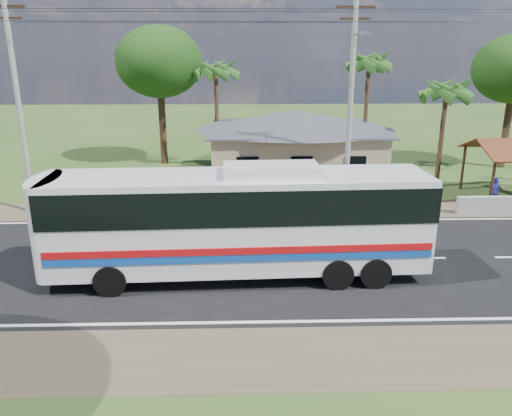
{
  "coord_description": "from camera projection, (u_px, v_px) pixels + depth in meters",
  "views": [
    {
      "loc": [
        -2.28,
        -18.06,
        7.89
      ],
      "look_at": [
        -1.76,
        1.0,
        1.85
      ],
      "focal_mm": 35.0,
      "sensor_mm": 36.0,
      "label": 1
    }
  ],
  "objects": [
    {
      "name": "palm_mid",
      "position": [
        369.0,
        62.0,
        32.42
      ],
      "size": [
        2.8,
        2.8,
        8.2
      ],
      "color": "#47301E",
      "rests_on": "ground"
    },
    {
      "name": "palm_far",
      "position": [
        216.0,
        70.0,
        32.78
      ],
      "size": [
        2.8,
        2.8,
        7.7
      ],
      "color": "#47301E",
      "rests_on": "ground"
    },
    {
      "name": "person",
      "position": [
        494.0,
        192.0,
        26.3
      ],
      "size": [
        0.62,
        0.47,
        1.53
      ],
      "primitive_type": "imported",
      "rotation": [
        0.0,
        0.0,
        2.95
      ],
      "color": "navy",
      "rests_on": "ground"
    },
    {
      "name": "ground",
      "position": [
        301.0,
        260.0,
        19.65
      ],
      "size": [
        120.0,
        120.0,
        0.0
      ],
      "primitive_type": "plane",
      "color": "#294619",
      "rests_on": "ground"
    },
    {
      "name": "house",
      "position": [
        295.0,
        138.0,
        31.27
      ],
      "size": [
        12.4,
        10.0,
        5.0
      ],
      "color": "tan",
      "rests_on": "ground"
    },
    {
      "name": "road",
      "position": [
        301.0,
        260.0,
        19.65
      ],
      "size": [
        120.0,
        16.0,
        0.03
      ],
      "color": "black",
      "rests_on": "ground"
    },
    {
      "name": "palm_near",
      "position": [
        447.0,
        90.0,
        28.66
      ],
      "size": [
        2.8,
        2.8,
        6.7
      ],
      "color": "#47301E",
      "rests_on": "ground"
    },
    {
      "name": "tree_behind_house",
      "position": [
        159.0,
        62.0,
        34.45
      ],
      "size": [
        6.0,
        6.0,
        9.61
      ],
      "color": "#47301E",
      "rests_on": "ground"
    },
    {
      "name": "motorcycle",
      "position": [
        489.0,
        199.0,
        26.18
      ],
      "size": [
        1.68,
        0.86,
        0.84
      ],
      "primitive_type": "imported",
      "rotation": [
        0.0,
        0.0,
        1.77
      ],
      "color": "black",
      "rests_on": "ground"
    },
    {
      "name": "utility_poles",
      "position": [
        344.0,
        96.0,
        24.16
      ],
      "size": [
        32.8,
        2.22,
        11.0
      ],
      "color": "#9E9E99",
      "rests_on": "ground"
    },
    {
      "name": "coach_bus",
      "position": [
        240.0,
        215.0,
        17.59
      ],
      "size": [
        13.38,
        3.34,
        4.12
      ],
      "rotation": [
        0.0,
        0.0,
        0.04
      ],
      "color": "silver",
      "rests_on": "ground"
    }
  ]
}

